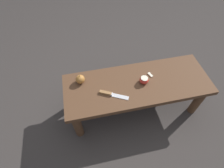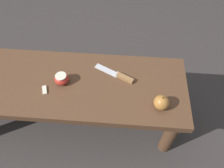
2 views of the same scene
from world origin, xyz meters
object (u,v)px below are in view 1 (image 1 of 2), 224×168
Objects in this scene: wooden_bench at (137,88)px; apple_cut at (144,80)px; apple_whole at (80,79)px; knife at (110,94)px.

apple_cut is at bearing -0.27° from wooden_bench.
wooden_bench is at bearing -13.51° from apple_whole.
apple_cut is (0.05, -0.00, 0.09)m from wooden_bench.
apple_cut is (0.49, -0.11, -0.01)m from apple_whole.
wooden_bench is 0.26m from knife.
apple_cut is (0.29, 0.06, 0.02)m from knife.
knife reaches higher than wooden_bench.
apple_whole reaches higher than knife.
knife is at bearing -166.27° from wooden_bench.
knife is at bearing -39.28° from apple_whole.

